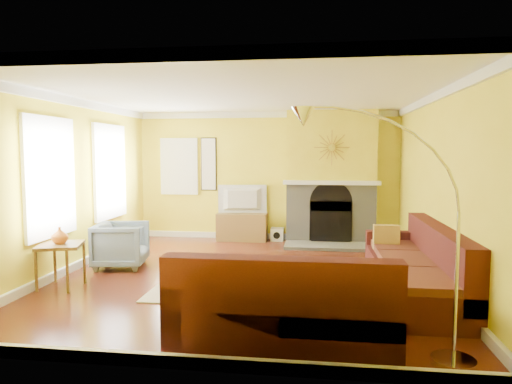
# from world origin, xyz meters

# --- Properties ---
(floor) EXTENTS (5.50, 6.00, 0.02)m
(floor) POSITION_xyz_m (0.00, 0.00, -0.01)
(floor) COLOR maroon
(floor) RESTS_ON ground
(ceiling) EXTENTS (5.50, 6.00, 0.02)m
(ceiling) POSITION_xyz_m (0.00, 0.00, 2.71)
(ceiling) COLOR white
(ceiling) RESTS_ON ground
(wall_back) EXTENTS (5.50, 0.02, 2.70)m
(wall_back) POSITION_xyz_m (0.00, 3.01, 1.35)
(wall_back) COLOR yellow
(wall_back) RESTS_ON ground
(wall_front) EXTENTS (5.50, 0.02, 2.70)m
(wall_front) POSITION_xyz_m (0.00, -3.01, 1.35)
(wall_front) COLOR yellow
(wall_front) RESTS_ON ground
(wall_left) EXTENTS (0.02, 6.00, 2.70)m
(wall_left) POSITION_xyz_m (-2.76, 0.00, 1.35)
(wall_left) COLOR yellow
(wall_left) RESTS_ON ground
(wall_right) EXTENTS (0.02, 6.00, 2.70)m
(wall_right) POSITION_xyz_m (2.76, 0.00, 1.35)
(wall_right) COLOR yellow
(wall_right) RESTS_ON ground
(baseboard) EXTENTS (5.50, 6.00, 0.12)m
(baseboard) POSITION_xyz_m (0.00, 0.00, 0.06)
(baseboard) COLOR white
(baseboard) RESTS_ON floor
(crown_molding) EXTENTS (5.50, 6.00, 0.12)m
(crown_molding) POSITION_xyz_m (0.00, 0.00, 2.64)
(crown_molding) COLOR white
(crown_molding) RESTS_ON ceiling
(window_left_near) EXTENTS (0.06, 1.22, 1.72)m
(window_left_near) POSITION_xyz_m (-2.72, 1.30, 1.50)
(window_left_near) COLOR white
(window_left_near) RESTS_ON wall_left
(window_left_far) EXTENTS (0.06, 1.22, 1.72)m
(window_left_far) POSITION_xyz_m (-2.72, -0.60, 1.50)
(window_left_far) COLOR white
(window_left_far) RESTS_ON wall_left
(window_back) EXTENTS (0.82, 0.06, 1.22)m
(window_back) POSITION_xyz_m (-1.90, 2.96, 1.55)
(window_back) COLOR white
(window_back) RESTS_ON wall_back
(wall_art) EXTENTS (0.34, 0.04, 1.14)m
(wall_art) POSITION_xyz_m (-1.25, 2.97, 1.60)
(wall_art) COLOR white
(wall_art) RESTS_ON wall_back
(fireplace) EXTENTS (1.80, 0.40, 2.70)m
(fireplace) POSITION_xyz_m (1.35, 2.80, 1.35)
(fireplace) COLOR gray
(fireplace) RESTS_ON floor
(mantel) EXTENTS (1.92, 0.22, 0.08)m
(mantel) POSITION_xyz_m (1.35, 2.56, 1.25)
(mantel) COLOR white
(mantel) RESTS_ON fireplace
(hearth) EXTENTS (1.80, 0.70, 0.06)m
(hearth) POSITION_xyz_m (1.35, 2.25, 0.03)
(hearth) COLOR gray
(hearth) RESTS_ON floor
(sunburst) EXTENTS (0.70, 0.04, 0.70)m
(sunburst) POSITION_xyz_m (1.35, 2.57, 1.95)
(sunburst) COLOR olive
(sunburst) RESTS_ON fireplace
(rug) EXTENTS (2.40, 1.80, 0.02)m
(rug) POSITION_xyz_m (0.06, -0.49, 0.01)
(rug) COLOR beige
(rug) RESTS_ON floor
(sectional_sofa) EXTENTS (3.12, 3.51, 0.90)m
(sectional_sofa) POSITION_xyz_m (1.19, -0.94, 0.45)
(sectional_sofa) COLOR #4A1918
(sectional_sofa) RESTS_ON floor
(coffee_table) EXTENTS (1.05, 1.05, 0.35)m
(coffee_table) POSITION_xyz_m (0.11, -0.91, 0.18)
(coffee_table) COLOR white
(coffee_table) RESTS_ON floor
(media_console) EXTENTS (1.05, 0.47, 0.58)m
(media_console) POSITION_xyz_m (-0.49, 2.77, 0.29)
(media_console) COLOR brown
(media_console) RESTS_ON floor
(tv) EXTENTS (1.04, 0.26, 0.59)m
(tv) POSITION_xyz_m (-0.49, 2.77, 0.87)
(tv) COLOR black
(tv) RESTS_ON media_console
(subwoofer) EXTENTS (0.27, 0.27, 0.27)m
(subwoofer) POSITION_xyz_m (0.25, 2.82, 0.13)
(subwoofer) COLOR white
(subwoofer) RESTS_ON floor
(armchair) EXTENTS (0.91, 0.89, 0.73)m
(armchair) POSITION_xyz_m (-2.07, 0.28, 0.36)
(armchair) COLOR slate
(armchair) RESTS_ON floor
(side_table) EXTENTS (0.69, 0.69, 0.61)m
(side_table) POSITION_xyz_m (-2.41, -0.91, 0.31)
(side_table) COLOR brown
(side_table) RESTS_ON floor
(vase) EXTENTS (0.24, 0.24, 0.23)m
(vase) POSITION_xyz_m (-2.41, -0.91, 0.73)
(vase) COLOR orange
(vase) RESTS_ON side_table
(book) EXTENTS (0.31, 0.34, 0.03)m
(book) POSITION_xyz_m (-0.02, -0.82, 0.37)
(book) COLOR white
(book) RESTS_ON coffee_table
(arc_lamp) EXTENTS (1.42, 0.36, 2.24)m
(arc_lamp) POSITION_xyz_m (1.64, -2.61, 1.12)
(arc_lamp) COLOR silver
(arc_lamp) RESTS_ON floor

